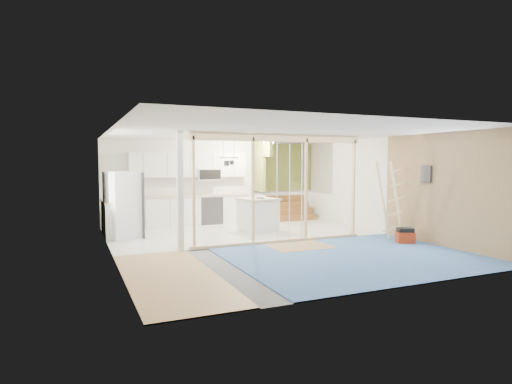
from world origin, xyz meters
name	(u,v)px	position (x,y,z in m)	size (l,w,h in m)	color
room	(269,189)	(0.00, 0.00, 1.30)	(7.01, 8.01, 2.61)	slate
floor_overlays	(270,243)	(0.07, 0.06, 0.01)	(7.00, 8.00, 0.03)	silver
stud_frame	(258,176)	(-0.27, 0.00, 1.61)	(4.66, 0.14, 2.60)	#DCBA86
base_cabinets	(170,212)	(-1.61, 3.36, 0.47)	(4.45, 2.24, 0.93)	white
upper_cabinets	(191,166)	(-0.84, 3.82, 1.82)	(3.60, 0.41, 0.85)	white
green_partition	(278,192)	(2.04, 3.66, 0.94)	(2.25, 1.51, 2.60)	olive
pot_rack	(229,160)	(-0.31, 1.89, 2.00)	(0.52, 0.52, 0.72)	black
sheathing_panel	(448,190)	(3.48, -2.00, 1.30)	(0.02, 4.00, 2.60)	tan
electrical_panel	(426,174)	(3.43, -1.40, 1.65)	(0.04, 0.30, 0.40)	#39393E
ceiling_light	(268,142)	(1.40, 3.00, 2.54)	(0.32, 0.32, 0.08)	#FFEABF
fridge	(123,205)	(-3.05, 2.08, 0.85)	(0.95, 0.91, 1.70)	silver
island	(258,215)	(0.51, 1.76, 0.46)	(1.13, 1.13, 0.93)	silver
bowl	(260,197)	(0.50, 1.62, 0.97)	(0.27, 0.27, 0.07)	silver
soap_bottle_a	(136,191)	(-2.50, 3.82, 1.09)	(0.12, 0.12, 0.32)	silver
soap_bottle_b	(214,192)	(-0.18, 3.64, 1.02)	(0.08, 0.08, 0.18)	white
toolbox	(405,236)	(3.00, -1.23, 0.18)	(0.49, 0.44, 0.38)	maroon
ladder	(392,200)	(3.04, -0.70, 0.99)	(1.04, 0.11, 1.94)	beige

